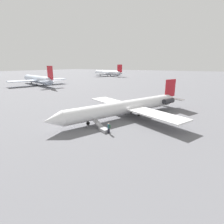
# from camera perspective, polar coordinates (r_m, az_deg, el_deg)

# --- Properties ---
(ground_plane) EXTENTS (600.00, 600.00, 0.00)m
(ground_plane) POSITION_cam_1_polar(r_m,az_deg,el_deg) (37.07, 4.36, -1.56)
(ground_plane) COLOR slate
(airplane_main) EXTENTS (32.53, 25.54, 7.12)m
(airplane_main) POSITION_cam_1_polar(r_m,az_deg,el_deg) (37.17, 5.62, 1.85)
(airplane_main) COLOR white
(airplane_main) RESTS_ON ground
(airplane_taxiing_distant) EXTENTS (31.17, 40.85, 10.74)m
(airplane_taxiing_distant) POSITION_cam_1_polar(r_m,az_deg,el_deg) (170.63, -1.47, 12.71)
(airplane_taxiing_distant) COLOR silver
(airplane_taxiing_distant) RESTS_ON ground
(airplane_far_center) EXTENTS (29.96, 39.28, 10.16)m
(airplane_far_center) POSITION_cam_1_polar(r_m,az_deg,el_deg) (102.70, -23.02, 9.77)
(airplane_far_center) COLOR silver
(airplane_far_center) RESTS_ON ground
(boarding_stairs) EXTENTS (2.41, 4.11, 1.75)m
(boarding_stairs) POSITION_cam_1_polar(r_m,az_deg,el_deg) (29.30, -3.01, -5.37)
(boarding_stairs) COLOR #99999E
(boarding_stairs) RESTS_ON ground
(passenger) EXTENTS (0.44, 0.57, 1.74)m
(passenger) POSITION_cam_1_polar(r_m,az_deg,el_deg) (27.92, -1.07, -5.05)
(passenger) COLOR #23232D
(passenger) RESTS_ON ground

